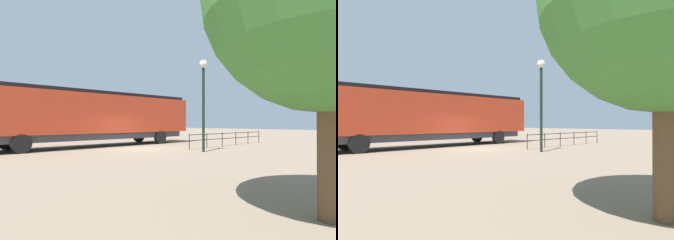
# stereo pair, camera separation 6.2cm
# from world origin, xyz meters

# --- Properties ---
(ground_plane) EXTENTS (120.00, 120.00, 0.00)m
(ground_plane) POSITION_xyz_m (0.00, 0.00, 0.00)
(ground_plane) COLOR #84705B
(locomotive) EXTENTS (3.11, 16.52, 3.96)m
(locomotive) POSITION_xyz_m (-3.78, -0.65, 2.23)
(locomotive) COLOR red
(locomotive) RESTS_ON ground_plane
(lamp_post) EXTENTS (0.48, 0.48, 5.46)m
(lamp_post) POSITION_xyz_m (4.15, 1.57, 3.78)
(lamp_post) COLOR black
(lamp_post) RESTS_ON ground_plane
(platform_fence) EXTENTS (0.05, 9.16, 1.02)m
(platform_fence) POSITION_xyz_m (2.58, 6.63, 0.67)
(platform_fence) COLOR black
(platform_fence) RESTS_ON ground_plane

